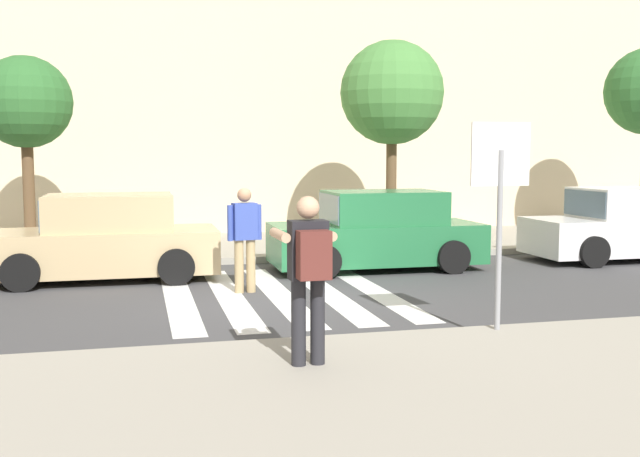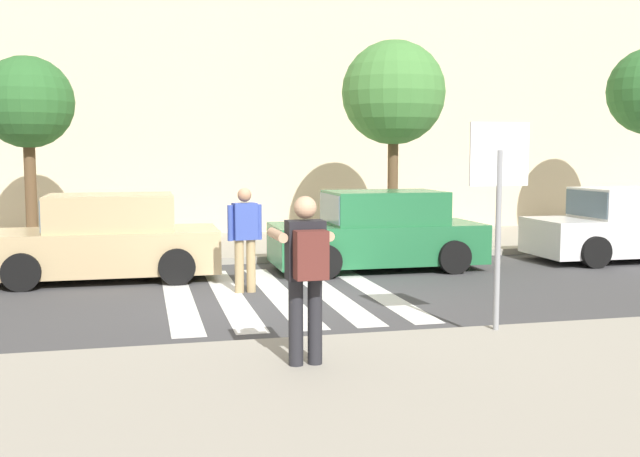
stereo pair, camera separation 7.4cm
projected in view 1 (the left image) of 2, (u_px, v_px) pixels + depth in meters
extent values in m
plane|color=#424244|center=(281.00, 296.00, 11.99)|extent=(120.00, 120.00, 0.00)
cube|color=#9E998C|center=(426.00, 431.00, 6.00)|extent=(60.00, 6.00, 0.14)
cube|color=#9E998C|center=(233.00, 247.00, 17.78)|extent=(60.00, 4.80, 0.14)
cube|color=beige|center=(212.00, 97.00, 21.65)|extent=(56.00, 4.00, 7.80)
cube|color=silver|center=(179.00, 298.00, 11.81)|extent=(0.44, 5.20, 0.01)
cube|color=silver|center=(229.00, 296.00, 12.00)|extent=(0.44, 5.20, 0.01)
cube|color=silver|center=(278.00, 294.00, 12.19)|extent=(0.44, 5.20, 0.01)
cube|color=silver|center=(326.00, 292.00, 12.38)|extent=(0.44, 5.20, 0.01)
cube|color=silver|center=(372.00, 290.00, 12.57)|extent=(0.44, 5.20, 0.01)
cylinder|color=gray|center=(499.00, 241.00, 9.05)|extent=(0.07, 0.07, 2.19)
cube|color=white|center=(501.00, 154.00, 8.96)|extent=(0.76, 0.03, 0.76)
cube|color=red|center=(500.00, 154.00, 8.98)|extent=(0.66, 0.02, 0.66)
cylinder|color=#232328|center=(299.00, 323.00, 7.57)|extent=(0.15, 0.15, 0.88)
cylinder|color=#232328|center=(318.00, 322.00, 7.63)|extent=(0.15, 0.15, 0.88)
cube|color=black|center=(308.00, 250.00, 7.53)|extent=(0.39, 0.25, 0.60)
sphere|color=tan|center=(308.00, 207.00, 7.48)|extent=(0.23, 0.23, 0.23)
cylinder|color=tan|center=(280.00, 235.00, 7.66)|extent=(0.12, 0.58, 0.10)
cylinder|color=tan|center=(325.00, 234.00, 7.79)|extent=(0.12, 0.58, 0.10)
cube|color=black|center=(298.00, 230.00, 7.89)|extent=(0.14, 0.10, 0.10)
cube|color=#5B2823|center=(314.00, 255.00, 7.31)|extent=(0.33, 0.21, 0.48)
cylinder|color=tan|center=(239.00, 266.00, 12.24)|extent=(0.15, 0.15, 0.88)
cylinder|color=tan|center=(251.00, 266.00, 12.32)|extent=(0.15, 0.15, 0.88)
cube|color=#33479E|center=(245.00, 221.00, 12.20)|extent=(0.41, 0.29, 0.60)
sphere|color=#A37556|center=(244.00, 195.00, 12.16)|extent=(0.23, 0.23, 0.23)
cylinder|color=#33479E|center=(230.00, 223.00, 12.11)|extent=(0.10, 0.10, 0.58)
cylinder|color=#33479E|center=(259.00, 222.00, 12.30)|extent=(0.10, 0.10, 0.58)
cube|color=tan|center=(102.00, 251.00, 13.49)|extent=(4.10, 1.70, 0.76)
cube|color=tan|center=(109.00, 212.00, 13.45)|extent=(2.20, 1.56, 0.64)
cube|color=slate|center=(47.00, 213.00, 13.20)|extent=(0.10, 1.50, 0.54)
cube|color=slate|center=(164.00, 211.00, 13.68)|extent=(0.10, 1.50, 0.51)
cylinder|color=black|center=(20.00, 272.00, 12.38)|extent=(0.64, 0.22, 0.64)
cylinder|color=black|center=(34.00, 258.00, 14.02)|extent=(0.64, 0.22, 0.64)
cylinder|color=black|center=(176.00, 267.00, 12.99)|extent=(0.64, 0.22, 0.64)
cylinder|color=black|center=(172.00, 254.00, 14.63)|extent=(0.64, 0.22, 0.64)
cube|color=#236B3D|center=(376.00, 243.00, 14.72)|extent=(4.10, 1.70, 0.76)
cube|color=#236B3D|center=(383.00, 207.00, 14.69)|extent=(2.20, 1.56, 0.64)
cube|color=slate|center=(331.00, 208.00, 14.43)|extent=(0.10, 1.50, 0.54)
cube|color=slate|center=(429.00, 206.00, 14.92)|extent=(0.10, 1.50, 0.51)
cylinder|color=black|center=(324.00, 262.00, 13.62)|extent=(0.64, 0.22, 0.64)
cylinder|color=black|center=(303.00, 250.00, 15.26)|extent=(0.64, 0.22, 0.64)
cylinder|color=black|center=(453.00, 257.00, 14.22)|extent=(0.64, 0.22, 0.64)
cylinder|color=black|center=(420.00, 246.00, 15.87)|extent=(0.64, 0.22, 0.64)
cube|color=white|center=(623.00, 235.00, 16.05)|extent=(4.10, 1.70, 0.76)
cube|color=white|center=(630.00, 203.00, 16.01)|extent=(2.20, 1.56, 0.64)
cube|color=slate|center=(586.00, 203.00, 15.76)|extent=(0.10, 1.50, 0.54)
cylinder|color=black|center=(594.00, 252.00, 14.95)|extent=(0.64, 0.22, 0.64)
cylinder|color=black|center=(548.00, 242.00, 16.59)|extent=(0.64, 0.22, 0.64)
cylinder|color=brown|center=(29.00, 193.00, 15.64)|extent=(0.24, 0.24, 2.63)
sphere|color=#2D662D|center=(25.00, 102.00, 15.45)|extent=(1.91, 1.91, 1.91)
cylinder|color=brown|center=(391.00, 186.00, 17.14)|extent=(0.24, 0.24, 2.80)
sphere|color=#47843D|center=(392.00, 93.00, 16.92)|extent=(2.35, 2.35, 2.35)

